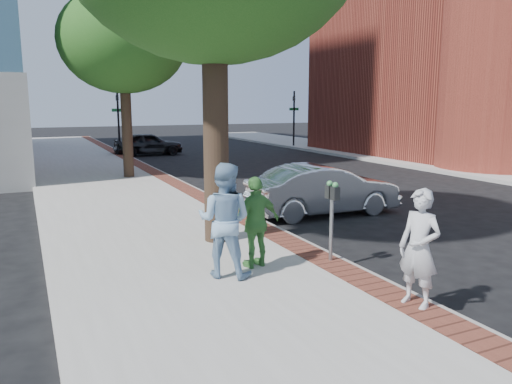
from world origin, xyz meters
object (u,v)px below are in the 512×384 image
person_gray (419,248)px  bg_car (148,144)px  parking_meter (332,204)px  person_green (256,222)px  person_officer (224,220)px  sedan_silver (323,190)px

person_gray → bg_car: 23.88m
parking_meter → bg_car: size_ratio=0.38×
person_green → parking_meter: bearing=158.4°
bg_car → parking_meter: bearing=177.4°
person_officer → person_green: (0.68, 0.21, -0.15)m
person_green → sedan_silver: person_green is taller
parking_meter → person_officer: (-2.05, 0.08, -0.10)m
bg_car → person_gray: bearing=177.7°
parking_meter → person_green: (-1.38, 0.28, -0.25)m
person_green → sedan_silver: 5.17m
parking_meter → person_gray: size_ratio=0.87×
parking_meter → bg_car: 21.63m
person_green → bg_car: size_ratio=0.41×
parking_meter → sedan_silver: size_ratio=0.35×
sedan_silver → bg_car: bearing=4.2°
parking_meter → person_gray: (-0.04, -2.26, -0.21)m
parking_meter → person_green: bearing=168.3°
person_officer → person_gray: bearing=169.6°
person_gray → person_officer: (-2.02, 2.33, 0.11)m
person_officer → sedan_silver: size_ratio=0.46×
sedan_silver → bg_car: 17.68m
person_green → bg_car: bearing=-107.9°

